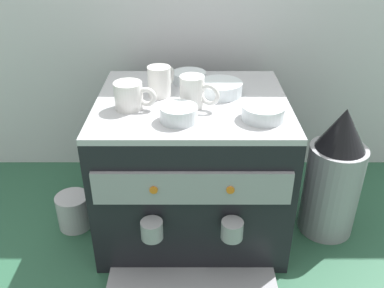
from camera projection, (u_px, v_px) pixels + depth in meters
The scene contains 12 objects.
ground_plane at pixel (192, 219), 1.36m from camera, with size 4.00×4.00×0.00m, color #28563D.
tiled_backsplash_wall at pixel (192, 14), 1.39m from camera, with size 2.80×0.03×1.15m, color silver.
espresso_machine at pixel (192, 166), 1.25m from camera, with size 0.53×0.57×0.42m.
ceramic_cup_0 at pixel (130, 96), 1.08m from camera, with size 0.11×0.07×0.07m.
ceramic_cup_1 at pixel (160, 81), 1.16m from camera, with size 0.07×0.10×0.08m.
ceramic_cup_2 at pixel (195, 92), 1.09m from camera, with size 0.10×0.07×0.08m.
ceramic_bowl_0 at pixel (220, 88), 1.17m from camera, with size 0.12×0.12×0.04m.
ceramic_bowl_1 at pixel (263, 113), 1.03m from camera, with size 0.11×0.11×0.04m.
ceramic_bowl_2 at pixel (179, 114), 1.02m from camera, with size 0.09×0.09×0.04m.
ceramic_bowl_3 at pixel (189, 77), 1.26m from camera, with size 0.10×0.10×0.03m.
coffee_grinder at pixel (334, 177), 1.23m from camera, with size 0.16×0.16×0.41m.
milk_pitcher at pixel (74, 211), 1.31m from camera, with size 0.10×0.10×0.11m, color #B7B7BC.
Camera 1 is at (0.00, -1.06, 0.88)m, focal length 38.98 mm.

